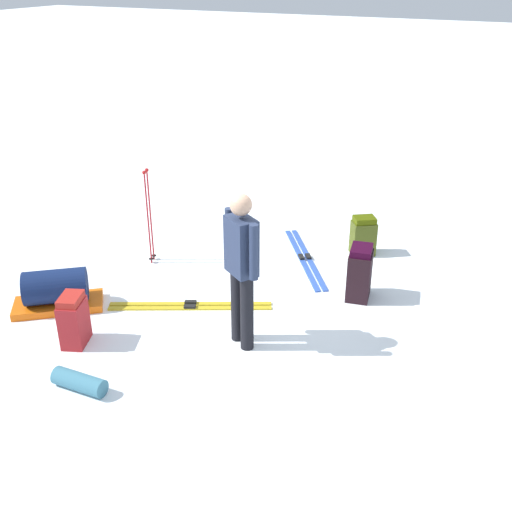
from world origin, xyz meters
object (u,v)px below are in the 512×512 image
ski_pair_near (190,306)px  backpack_large_dark (74,320)px  ski_pair_far (305,258)px  ski_poles_planted_near (149,212)px  sleeping_mat_rolled (79,382)px  backpack_bright (363,236)px  backpack_small_spare (360,273)px  gear_sled (56,291)px  skier_standing (242,264)px

ski_pair_near → backpack_large_dark: backpack_large_dark is taller
ski_pair_far → ski_poles_planted_near: 2.21m
sleeping_mat_rolled → backpack_bright: bearing=-20.3°
ski_pair_near → ski_poles_planted_near: size_ratio=1.38×
backpack_small_spare → gear_sled: (-1.82, 3.09, -0.10)m
gear_sled → sleeping_mat_rolled: (-1.07, -1.26, -0.13)m
backpack_large_dark → backpack_bright: (3.49, -2.08, -0.01)m
ski_pair_near → gear_sled: (-0.71, 1.38, 0.21)m
backpack_bright → gear_sled: bearing=137.5°
backpack_large_dark → sleeping_mat_rolled: (-0.60, -0.57, -0.19)m
skier_standing → sleeping_mat_rolled: skier_standing is taller
backpack_bright → ski_poles_planted_near: bearing=121.1°
backpack_large_dark → gear_sled: size_ratio=0.54×
sleeping_mat_rolled → skier_standing: bearing=-36.4°
sleeping_mat_rolled → ski_pair_near: bearing=-4.0°
ski_pair_near → backpack_large_dark: 1.40m
ski_pair_near → sleeping_mat_rolled: 1.79m
ski_pair_near → ski_pair_far: size_ratio=1.10×
skier_standing → ski_poles_planted_near: 2.35m
ski_pair_far → backpack_small_spare: bearing=-125.1°
backpack_small_spare → gear_sled: 3.59m
ski_pair_far → backpack_bright: size_ratio=2.97×
backpack_bright → backpack_large_dark: bearing=149.2°
backpack_small_spare → ski_poles_planted_near: ski_poles_planted_near is taller
skier_standing → backpack_small_spare: size_ratio=2.53×
ski_poles_planted_near → gear_sled: (-1.52, 0.28, -0.50)m
ski_pair_far → backpack_small_spare: size_ratio=2.44×
ski_pair_far → backpack_large_dark: (-2.98, 1.43, 0.27)m
backpack_small_spare → backpack_large_dark: bearing=133.6°
skier_standing → backpack_small_spare: skier_standing is taller
ski_pair_near → ski_pair_far: (1.80, -0.73, 0.00)m
backpack_bright → gear_sled: size_ratio=0.51×
backpack_large_dark → skier_standing: bearing=-63.6°
skier_standing → ski_pair_far: skier_standing is taller
skier_standing → ski_poles_planted_near: (1.20, 2.01, -0.23)m
ski_pair_far → gear_sled: size_ratio=1.52×
ski_poles_planted_near → backpack_small_spare: bearing=-83.9°
gear_sled → backpack_small_spare: bearing=-59.5°
ski_pair_near → ski_poles_planted_near: 1.55m
backpack_bright → ski_poles_planted_near: ski_poles_planted_near is taller
backpack_large_dark → gear_sled: (0.47, 0.69, -0.06)m
ski_pair_near → backpack_bright: size_ratio=3.27×
backpack_large_dark → ski_poles_planted_near: ski_poles_planted_near is taller
ski_pair_far → backpack_small_spare: backpack_small_spare is taller
backpack_bright → sleeping_mat_rolled: (-4.09, 1.51, -0.18)m
ski_pair_far → backpack_small_spare: 1.24m
backpack_large_dark → backpack_small_spare: 3.32m
ski_pair_far → backpack_bright: (0.51, -0.65, 0.26)m
backpack_large_dark → backpack_small_spare: (2.29, -2.40, 0.05)m
ski_pair_far → sleeping_mat_rolled: sleeping_mat_rolled is taller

